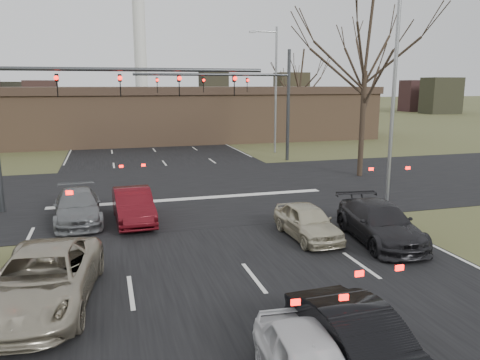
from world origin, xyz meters
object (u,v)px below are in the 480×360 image
object	(u,v)px
car_silver_suv	(42,279)
car_black_hatch	(360,345)
mast_arm_far	(251,92)
streetlight_right_near	(391,83)
streetlight_right_far	(274,84)
car_red_ahead	(133,206)
mast_arm_near	(73,95)
car_charcoal_sedan	(380,223)
building	(166,114)
car_silver_ahead	(307,221)
car_grey_ahead	(78,207)

from	to	relation	value
car_silver_suv	car_black_hatch	bearing A→B (deg)	-30.84
mast_arm_far	streetlight_right_near	size ratio (longest dim) A/B	1.11
streetlight_right_far	car_red_ahead	bearing A→B (deg)	-125.65
mast_arm_far	streetlight_right_far	size ratio (longest dim) A/B	1.11
mast_arm_near	car_red_ahead	xyz separation A→B (m)	(2.23, -3.18, -4.39)
streetlight_right_near	car_charcoal_sedan	xyz separation A→B (m)	(-3.49, -5.11, -4.90)
streetlight_right_near	car_black_hatch	size ratio (longest dim) A/B	2.46
car_silver_suv	car_charcoal_sedan	xyz separation A→B (m)	(10.98, 2.05, -0.04)
building	mast_arm_far	xyz separation A→B (m)	(4.18, -15.00, 2.35)
streetlight_right_near	streetlight_right_far	xyz separation A→B (m)	(0.50, 17.00, 0.00)
car_red_ahead	car_silver_ahead	size ratio (longest dim) A/B	1.13
streetlight_right_near	car_silver_ahead	world-z (taller)	streetlight_right_near
mast_arm_far	car_grey_ahead	xyz separation A→B (m)	(-11.37, -12.56, -4.37)
mast_arm_near	mast_arm_far	bearing A→B (deg)	41.22
car_black_hatch	building	bearing A→B (deg)	85.44
mast_arm_far	car_silver_suv	world-z (taller)	mast_arm_far
mast_arm_far	streetlight_right_far	bearing A→B (deg)	51.89
mast_arm_near	streetlight_right_far	distance (m)	20.20
mast_arm_near	car_silver_suv	world-z (taller)	mast_arm_near
mast_arm_near	mast_arm_far	world-z (taller)	same
mast_arm_far	car_black_hatch	xyz separation A→B (m)	(-5.66, -25.01, -4.35)
building	car_red_ahead	distance (m)	28.69
building	mast_arm_near	bearing A→B (deg)	-106.13
mast_arm_far	streetlight_right_near	xyz separation A→B (m)	(2.64, -13.00, 0.57)
car_silver_suv	car_silver_ahead	distance (m)	9.21
streetlight_right_far	car_silver_ahead	distance (m)	22.52
building	car_red_ahead	world-z (taller)	building
car_black_hatch	car_silver_ahead	size ratio (longest dim) A/B	1.10
building	car_charcoal_sedan	xyz separation A→B (m)	(3.33, -33.11, -1.98)
streetlight_right_far	car_black_hatch	bearing A→B (deg)	-106.86
car_silver_ahead	car_red_ahead	bearing A→B (deg)	146.13
car_silver_suv	mast_arm_far	bearing A→B (deg)	66.81
car_black_hatch	car_grey_ahead	xyz separation A→B (m)	(-5.71, 12.45, -0.02)
streetlight_right_near	car_charcoal_sedan	world-z (taller)	streetlight_right_near
car_red_ahead	car_silver_ahead	bearing A→B (deg)	-35.08
mast_arm_near	streetlight_right_far	size ratio (longest dim) A/B	1.21
mast_arm_far	streetlight_right_near	distance (m)	13.28
car_black_hatch	car_silver_ahead	xyz separation A→B (m)	(2.47, 7.98, -0.04)
streetlight_right_near	car_grey_ahead	xyz separation A→B (m)	(-14.00, 0.44, -4.93)
mast_arm_near	car_black_hatch	distance (m)	16.67
mast_arm_far	car_black_hatch	size ratio (longest dim) A/B	2.73
mast_arm_near	streetlight_right_near	xyz separation A→B (m)	(14.05, -3.00, 0.51)
mast_arm_near	car_silver_suv	size ratio (longest dim) A/B	2.30
car_charcoal_sedan	car_grey_ahead	bearing A→B (deg)	159.35
car_silver_ahead	car_black_hatch	bearing A→B (deg)	-108.39
car_charcoal_sedan	car_silver_ahead	xyz separation A→B (m)	(-2.33, 1.08, -0.06)
streetlight_right_near	car_silver_ahead	bearing A→B (deg)	-145.28
mast_arm_near	car_black_hatch	bearing A→B (deg)	-69.02
building	streetlight_right_near	distance (m)	28.97
car_charcoal_sedan	car_black_hatch	bearing A→B (deg)	-117.66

